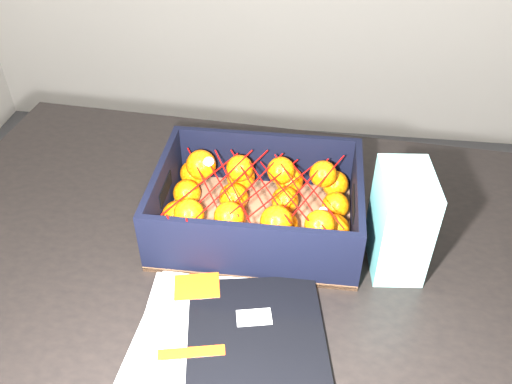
# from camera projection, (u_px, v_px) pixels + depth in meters

# --- Properties ---
(table) EXTENTS (1.26, 0.89, 0.75)m
(table) POSITION_uv_depth(u_px,v_px,m) (227.00, 273.00, 1.08)
(table) COLOR black
(table) RESTS_ON ground
(magazine_stack) EXTENTS (0.33, 0.31, 0.02)m
(magazine_stack) POSITION_uv_depth(u_px,v_px,m) (220.00, 347.00, 0.82)
(magazine_stack) COLOR #B3B3AF
(magazine_stack) RESTS_ON table
(produce_crate) EXTENTS (0.37, 0.28, 0.13)m
(produce_crate) POSITION_uv_depth(u_px,v_px,m) (258.00, 211.00, 1.02)
(produce_crate) COLOR brown
(produce_crate) RESTS_ON table
(clementine_heap) EXTENTS (0.35, 0.26, 0.10)m
(clementine_heap) POSITION_uv_depth(u_px,v_px,m) (253.00, 205.00, 1.01)
(clementine_heap) COLOR #FF6705
(clementine_heap) RESTS_ON produce_crate
(mesh_net) EXTENTS (0.31, 0.25, 0.09)m
(mesh_net) POSITION_uv_depth(u_px,v_px,m) (253.00, 189.00, 0.97)
(mesh_net) COLOR #BC0907
(mesh_net) RESTS_ON clementine_heap
(retail_carton) EXTENTS (0.10, 0.13, 0.19)m
(retail_carton) POSITION_uv_depth(u_px,v_px,m) (400.00, 221.00, 0.91)
(retail_carton) COLOR white
(retail_carton) RESTS_ON table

